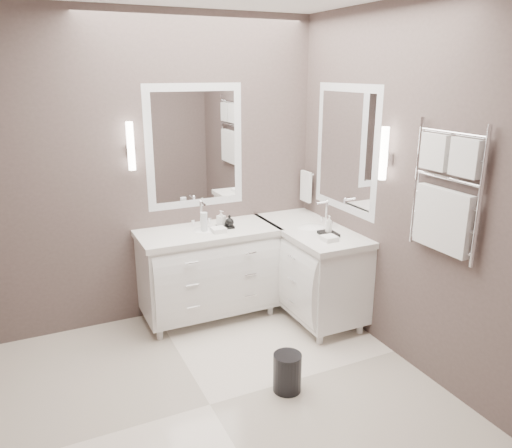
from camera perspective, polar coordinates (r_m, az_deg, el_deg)
name	(u,v)px	position (r m, az deg, el deg)	size (l,w,h in m)	color
floor	(210,405)	(3.67, -5.29, -19.92)	(3.20, 3.00, 0.01)	white
wall_back	(146,173)	(4.46, -12.46, 5.73)	(3.20, 0.01, 2.70)	#524441
wall_front	(349,326)	(1.80, 10.54, -11.38)	(3.20, 0.01, 2.70)	#524441
wall_right	(409,191)	(3.87, 17.10, 3.65)	(0.01, 3.00, 2.70)	#524441
vanity_back	(209,268)	(4.57, -5.45, -5.01)	(1.24, 0.59, 0.97)	white
vanity_right	(310,265)	(4.65, 6.17, -4.64)	(0.59, 1.24, 0.97)	white
mirror_back	(195,147)	(4.53, -6.98, 8.74)	(0.90, 0.02, 1.10)	white
mirror_right	(346,149)	(4.43, 10.23, 8.41)	(0.02, 0.90, 1.10)	white
sconce_back	(131,147)	(4.32, -14.12, 8.52)	(0.06, 0.06, 0.40)	white
sconce_right	(384,155)	(3.93, 14.39, 7.70)	(0.06, 0.06, 0.40)	white
towel_bar_corner	(306,186)	(4.94, 5.73, 4.36)	(0.03, 0.22, 0.30)	white
towel_ladder	(445,198)	(3.54, 20.78, 2.81)	(0.06, 0.58, 0.90)	white
waste_bin	(287,372)	(3.71, 3.59, -16.57)	(0.20, 0.20, 0.28)	black
amenity_tray_back	(225,227)	(4.48, -3.54, -0.30)	(0.15, 0.11, 0.02)	black
amenity_tray_right	(328,234)	(4.31, 8.28, -1.12)	(0.13, 0.18, 0.03)	black
water_bottle	(204,222)	(4.37, -5.95, 0.21)	(0.06, 0.06, 0.17)	silver
soap_bottle_a	(221,218)	(4.47, -4.01, 0.69)	(0.06, 0.06, 0.14)	white
soap_bottle_b	(229,221)	(4.45, -3.05, 0.40)	(0.08, 0.08, 0.10)	black
soap_bottle_c	(329,224)	(4.29, 8.33, -0.01)	(0.06, 0.06, 0.15)	white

